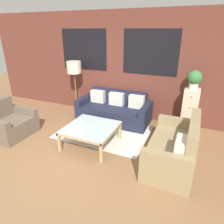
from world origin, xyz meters
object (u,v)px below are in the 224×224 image
Objects in this scene: settee_vintage at (174,149)px; potted_plant at (195,79)px; armchair_corner at (10,124)px; drawer_cabinet at (189,110)px; floor_lamp at (74,69)px; coffee_table at (91,129)px; couch_dark at (114,110)px.

potted_plant is (0.13, 1.55, 0.98)m from settee_vintage.
potted_plant reaches higher than armchair_corner.
armchair_corner is 4.28m from drawer_cabinet.
floor_lamp is (0.68, 1.78, 1.03)m from armchair_corner.
drawer_cabinet reaches higher than coffee_table.
couch_dark is at bearing -2.40° from floor_lamp.
armchair_corner is at bearing -110.75° from floor_lamp.
couch_dark is at bearing 42.04° from armchair_corner.
coffee_table is at bearing -139.53° from potted_plant.
armchair_corner reaches higher than coffee_table.
couch_dark is 2.15m from potted_plant.
couch_dark is 1.26× the size of floor_lamp.
coffee_table is 2.35× the size of potted_plant.
potted_plant is (1.85, 1.58, 0.92)m from coffee_table.
couch_dark is at bearing 142.74° from settee_vintage.
drawer_cabinet is 2.40× the size of potted_plant.
couch_dark is 1.91m from drawer_cabinet.
floor_lamp is (-1.28, 1.42, 0.93)m from coffee_table.
floor_lamp is 3.47× the size of potted_plant.
coffee_table is at bearing 10.61° from armchair_corner.
coffee_table is 2.12m from floor_lamp.
floor_lamp is (-3.00, 1.39, 1.00)m from settee_vintage.
potted_plant is (3.13, 0.16, -0.01)m from floor_lamp.
armchair_corner is 0.62× the size of floor_lamp.
armchair_corner reaches higher than couch_dark.
settee_vintage is 3.70m from armchair_corner.
couch_dark reaches higher than coffee_table.
potted_plant is at bearing 40.47° from coffee_table.
floor_lamp is at bearing 132.07° from coffee_table.
settee_vintage is at bearing -24.83° from floor_lamp.
floor_lamp reaches higher than settee_vintage.
potted_plant reaches higher than coffee_table.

